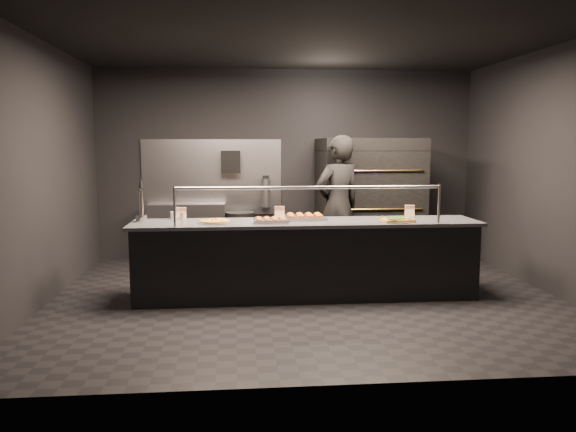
% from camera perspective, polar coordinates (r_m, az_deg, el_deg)
% --- Properties ---
extents(room, '(6.04, 6.00, 3.00)m').
position_cam_1_polar(room, '(6.62, 1.63, 4.48)').
color(room, black).
rests_on(room, ground).
extents(service_counter, '(4.10, 0.78, 1.37)m').
position_cam_1_polar(service_counter, '(6.71, 1.84, -4.38)').
color(service_counter, black).
rests_on(service_counter, ground).
extents(pizza_oven, '(1.50, 1.23, 1.91)m').
position_cam_1_polar(pizza_oven, '(8.70, 8.16, 1.58)').
color(pizza_oven, black).
rests_on(pizza_oven, ground).
extents(prep_shelf, '(1.20, 0.35, 0.90)m').
position_cam_1_polar(prep_shelf, '(8.98, -10.22, -1.61)').
color(prep_shelf, '#99999E').
rests_on(prep_shelf, ground).
extents(towel_dispenser, '(0.30, 0.20, 0.35)m').
position_cam_1_polar(towel_dispenser, '(8.91, -5.83, 5.51)').
color(towel_dispenser, black).
rests_on(towel_dispenser, room).
extents(fire_extinguisher, '(0.14, 0.14, 0.51)m').
position_cam_1_polar(fire_extinguisher, '(8.96, -2.27, 2.42)').
color(fire_extinguisher, '#B2B2B7').
rests_on(fire_extinguisher, room).
extents(beer_tap, '(0.14, 0.20, 0.53)m').
position_cam_1_polar(beer_tap, '(6.78, -14.65, 0.72)').
color(beer_tap, silver).
rests_on(beer_tap, service_counter).
extents(round_pizza, '(0.41, 0.41, 0.03)m').
position_cam_1_polar(round_pizza, '(6.53, -7.43, -0.56)').
color(round_pizza, silver).
rests_on(round_pizza, service_counter).
extents(slider_tray_a, '(0.44, 0.35, 0.06)m').
position_cam_1_polar(slider_tray_a, '(6.51, -1.74, -0.44)').
color(slider_tray_a, silver).
rests_on(slider_tray_a, service_counter).
extents(slider_tray_b, '(0.53, 0.41, 0.08)m').
position_cam_1_polar(slider_tray_b, '(6.78, 1.70, -0.09)').
color(slider_tray_b, silver).
rests_on(slider_tray_b, service_counter).
extents(square_pizza, '(0.44, 0.44, 0.05)m').
position_cam_1_polar(square_pizza, '(6.70, 11.01, -0.41)').
color(square_pizza, silver).
rests_on(square_pizza, service_counter).
extents(condiment_jar, '(0.15, 0.06, 0.10)m').
position_cam_1_polar(condiment_jar, '(6.85, -11.36, -0.00)').
color(condiment_jar, silver).
rests_on(condiment_jar, service_counter).
extents(tent_cards, '(2.95, 0.04, 0.15)m').
position_cam_1_polar(tent_cards, '(6.88, 0.37, 0.40)').
color(tent_cards, white).
rests_on(tent_cards, service_counter).
extents(trash_bin, '(0.46, 0.46, 0.77)m').
position_cam_1_polar(trash_bin, '(8.86, -4.88, -2.07)').
color(trash_bin, black).
rests_on(trash_bin, ground).
extents(worker, '(0.84, 0.72, 1.94)m').
position_cam_1_polar(worker, '(7.84, 5.10, 1.04)').
color(worker, black).
rests_on(worker, ground).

